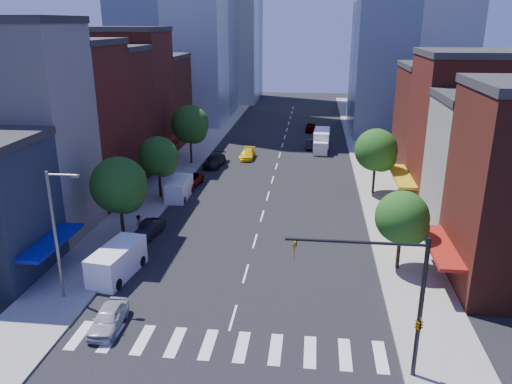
% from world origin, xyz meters
% --- Properties ---
extents(ground, '(220.00, 220.00, 0.00)m').
position_xyz_m(ground, '(0.00, 0.00, 0.00)').
color(ground, black).
rests_on(ground, ground).
extents(sidewalk_left, '(5.00, 120.00, 0.15)m').
position_xyz_m(sidewalk_left, '(-12.50, 40.00, 0.07)').
color(sidewalk_left, gray).
rests_on(sidewalk_left, ground).
extents(sidewalk_right, '(5.00, 120.00, 0.15)m').
position_xyz_m(sidewalk_right, '(12.50, 40.00, 0.07)').
color(sidewalk_right, gray).
rests_on(sidewalk_right, ground).
extents(crosswalk, '(19.00, 3.00, 0.01)m').
position_xyz_m(crosswalk, '(0.00, -3.00, 0.01)').
color(crosswalk, silver).
rests_on(crosswalk, ground).
extents(bldg_left_1, '(12.00, 8.00, 18.00)m').
position_xyz_m(bldg_left_1, '(-21.00, 12.00, 9.00)').
color(bldg_left_1, '#B5B2A7').
rests_on(bldg_left_1, ground).
extents(bldg_left_2, '(12.00, 9.00, 16.00)m').
position_xyz_m(bldg_left_2, '(-21.00, 20.50, 8.00)').
color(bldg_left_2, '#5E1D16').
rests_on(bldg_left_2, ground).
extents(bldg_left_3, '(12.00, 8.00, 15.00)m').
position_xyz_m(bldg_left_3, '(-21.00, 29.00, 7.50)').
color(bldg_left_3, '#4E1C13').
rests_on(bldg_left_3, ground).
extents(bldg_left_4, '(12.00, 9.00, 17.00)m').
position_xyz_m(bldg_left_4, '(-21.00, 37.50, 8.50)').
color(bldg_left_4, '#5E1D16').
rests_on(bldg_left_4, ground).
extents(bldg_left_5, '(12.00, 10.00, 13.00)m').
position_xyz_m(bldg_left_5, '(-21.00, 47.00, 6.50)').
color(bldg_left_5, '#4E1C13').
rests_on(bldg_left_5, ground).
extents(bldg_right_1, '(12.00, 8.00, 12.00)m').
position_xyz_m(bldg_right_1, '(21.00, 15.00, 6.00)').
color(bldg_right_1, '#B5B2A7').
rests_on(bldg_right_1, ground).
extents(bldg_right_2, '(12.00, 10.00, 15.00)m').
position_xyz_m(bldg_right_2, '(21.00, 24.00, 7.50)').
color(bldg_right_2, '#5E1D16').
rests_on(bldg_right_2, ground).
extents(bldg_right_3, '(12.00, 10.00, 13.00)m').
position_xyz_m(bldg_right_3, '(21.00, 34.00, 6.50)').
color(bldg_right_3, '#4E1C13').
rests_on(bldg_right_3, ground).
extents(traffic_signal, '(7.24, 2.24, 8.00)m').
position_xyz_m(traffic_signal, '(9.94, -4.50, 4.16)').
color(traffic_signal, black).
rests_on(traffic_signal, sidewalk_right).
extents(streetlight, '(2.25, 0.25, 9.00)m').
position_xyz_m(streetlight, '(-11.81, 1.00, 5.28)').
color(streetlight, slate).
rests_on(streetlight, sidewalk_left).
extents(tree_left_near, '(4.80, 4.80, 7.30)m').
position_xyz_m(tree_left_near, '(-11.35, 10.92, 4.87)').
color(tree_left_near, black).
rests_on(tree_left_near, sidewalk_left).
extents(tree_left_mid, '(4.20, 4.20, 6.65)m').
position_xyz_m(tree_left_mid, '(-11.35, 21.92, 4.53)').
color(tree_left_mid, black).
rests_on(tree_left_mid, sidewalk_left).
extents(tree_left_far, '(5.00, 5.00, 7.75)m').
position_xyz_m(tree_left_far, '(-11.35, 35.92, 5.20)').
color(tree_left_far, black).
rests_on(tree_left_far, sidewalk_left).
extents(tree_right_near, '(4.00, 4.00, 6.20)m').
position_xyz_m(tree_right_near, '(11.65, 7.92, 4.19)').
color(tree_right_near, black).
rests_on(tree_right_near, sidewalk_right).
extents(tree_right_far, '(4.60, 4.60, 7.20)m').
position_xyz_m(tree_right_far, '(11.65, 25.92, 4.86)').
color(tree_right_far, black).
rests_on(tree_right_far, sidewalk_right).
extents(parked_car_front, '(1.85, 4.18, 1.40)m').
position_xyz_m(parked_car_front, '(-7.50, -2.00, 0.70)').
color(parked_car_front, '#B6B6BC').
rests_on(parked_car_front, ground).
extents(parked_car_second, '(1.93, 4.18, 1.33)m').
position_xyz_m(parked_car_second, '(-9.50, 12.06, 0.66)').
color(parked_car_second, black).
rests_on(parked_car_second, ground).
extents(parked_car_third, '(2.93, 5.40, 1.44)m').
position_xyz_m(parked_car_third, '(-9.50, 26.21, 0.72)').
color(parked_car_third, '#999999').
rests_on(parked_car_third, ground).
extents(parked_car_rear, '(2.60, 5.29, 1.48)m').
position_xyz_m(parked_car_rear, '(-8.15, 35.17, 0.74)').
color(parked_car_rear, black).
rests_on(parked_car_rear, ground).
extents(cargo_van_near, '(2.91, 5.74, 2.34)m').
position_xyz_m(cargo_van_near, '(-9.52, 4.49, 1.16)').
color(cargo_van_near, white).
rests_on(cargo_van_near, ground).
extents(cargo_van_far, '(2.10, 5.03, 2.13)m').
position_xyz_m(cargo_van_far, '(-9.50, 22.23, 1.06)').
color(cargo_van_far, white).
rests_on(cargo_van_far, ground).
extents(taxi, '(1.92, 4.59, 1.32)m').
position_xyz_m(taxi, '(-4.34, 39.47, 0.66)').
color(taxi, yellow).
rests_on(taxi, ground).
extents(traffic_car_oncoming, '(1.47, 4.10, 1.35)m').
position_xyz_m(traffic_car_oncoming, '(4.36, 46.71, 0.67)').
color(traffic_car_oncoming, black).
rests_on(traffic_car_oncoming, ground).
extents(traffic_car_far, '(1.87, 4.45, 1.50)m').
position_xyz_m(traffic_car_far, '(4.23, 59.28, 0.75)').
color(traffic_car_far, '#999999').
rests_on(traffic_car_far, ground).
extents(box_truck, '(2.54, 7.40, 2.94)m').
position_xyz_m(box_truck, '(5.94, 45.62, 1.39)').
color(box_truck, white).
rests_on(box_truck, ground).
extents(pedestrian_near, '(0.38, 0.57, 1.57)m').
position_xyz_m(pedestrian_near, '(-11.49, 11.00, 0.93)').
color(pedestrian_near, '#999999').
rests_on(pedestrian_near, sidewalk_left).
extents(pedestrian_far, '(0.77, 0.92, 1.70)m').
position_xyz_m(pedestrian_far, '(-10.50, 12.17, 1.00)').
color(pedestrian_far, '#999999').
rests_on(pedestrian_far, sidewalk_left).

